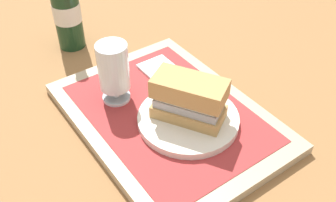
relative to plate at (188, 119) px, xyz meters
name	(u,v)px	position (x,y,z in m)	size (l,w,h in m)	color
ground_plane	(168,120)	(0.04, 0.02, -0.03)	(3.00, 3.00, 0.00)	olive
tray	(168,117)	(0.04, 0.02, -0.02)	(0.44, 0.32, 0.02)	tan
placemat	(168,113)	(0.04, 0.02, -0.01)	(0.38, 0.27, 0.00)	#9E2D2D
plate	(188,119)	(0.00, 0.00, 0.00)	(0.19, 0.19, 0.01)	silver
sandwich	(187,98)	(0.00, 0.00, 0.05)	(0.14, 0.12, 0.08)	tan
beer_glass	(114,70)	(0.14, 0.08, 0.06)	(0.06, 0.06, 0.12)	silver
napkin_folded	(161,70)	(0.16, -0.05, 0.00)	(0.09, 0.07, 0.01)	white
beer_bottle	(66,7)	(0.40, 0.05, 0.08)	(0.07, 0.07, 0.27)	#19381E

